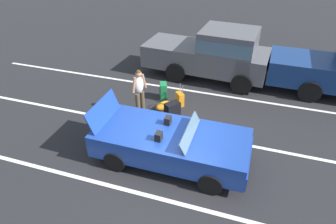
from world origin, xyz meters
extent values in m
plane|color=black|center=(0.00, 0.00, 0.00)|extent=(80.00, 80.00, 0.00)
cube|color=silver|center=(0.00, -1.40, 0.00)|extent=(18.00, 0.12, 0.01)
cube|color=silver|center=(0.00, 1.30, 0.00)|extent=(18.00, 0.12, 0.01)
cube|color=silver|center=(0.00, 4.00, 0.00)|extent=(18.00, 0.12, 0.01)
cube|color=navy|center=(0.00, 0.00, 0.62)|extent=(4.11, 1.78, 0.64)
cube|color=navy|center=(1.43, -0.01, 0.51)|extent=(1.32, 1.68, 0.38)
cube|color=slate|center=(0.51, 0.00, 1.09)|extent=(0.19, 1.55, 0.31)
cube|color=black|center=(-0.20, 0.37, 1.05)|extent=(0.16, 0.22, 0.22)
cube|color=black|center=(-0.21, -0.37, 1.05)|extent=(0.16, 0.22, 0.22)
cube|color=navy|center=(-1.95, 0.01, 1.22)|extent=(0.26, 1.50, 0.61)
cylinder|color=black|center=(1.27, 0.80, 0.30)|extent=(0.60, 0.22, 0.60)
cylinder|color=black|center=(1.27, -0.82, 0.30)|extent=(0.60, 0.22, 0.60)
cylinder|color=black|center=(-1.27, 0.82, 0.30)|extent=(0.60, 0.22, 0.60)
cylinder|color=black|center=(-1.27, -0.80, 0.30)|extent=(0.60, 0.22, 0.60)
cube|color=black|center=(-0.50, 1.75, 0.37)|extent=(0.51, 0.55, 0.74)
cube|color=black|center=(-0.62, 1.84, 0.31)|extent=(0.25, 0.32, 0.41)
sphere|color=black|center=(-0.52, 1.55, 0.02)|extent=(0.04, 0.04, 0.04)
sphere|color=black|center=(-0.31, 1.82, 0.02)|extent=(0.04, 0.04, 0.04)
cube|color=#19723F|center=(-1.27, 3.13, 0.31)|extent=(0.38, 0.46, 0.62)
cube|color=#13562F|center=(-1.39, 3.08, 0.26)|extent=(0.14, 0.30, 0.34)
sphere|color=black|center=(-1.14, 3.04, 0.02)|extent=(0.04, 0.04, 0.04)
sphere|color=black|center=(-1.25, 3.30, 0.02)|extent=(0.04, 0.04, 0.04)
cube|color=orange|center=(-0.57, 2.85, 0.25)|extent=(0.38, 0.38, 0.50)
cylinder|color=gray|center=(-0.46, 2.82, 0.67)|extent=(0.03, 0.03, 0.35)
cylinder|color=gray|center=(-0.59, 2.96, 0.67)|extent=(0.03, 0.03, 0.35)
cylinder|color=black|center=(-0.53, 2.89, 0.85)|extent=(0.15, 0.16, 0.03)
sphere|color=black|center=(-0.43, 2.82, 0.02)|extent=(0.04, 0.04, 0.04)
sphere|color=black|center=(-0.60, 2.99, 0.02)|extent=(0.04, 0.04, 0.04)
ellipsoid|color=orange|center=(-1.03, 2.41, 0.15)|extent=(0.58, 0.70, 0.30)
torus|color=black|center=(-1.03, 2.41, 0.33)|extent=(0.51, 0.51, 0.02)
cylinder|color=#4C3F2D|center=(-1.64, 1.99, 0.41)|extent=(0.20, 0.20, 0.82)
cylinder|color=#4C3F2D|center=(-1.74, 1.82, 0.41)|extent=(0.20, 0.20, 0.82)
ellipsoid|color=silver|center=(-1.69, 1.91, 1.12)|extent=(0.35, 0.39, 0.60)
sphere|color=#A37556|center=(-1.69, 1.91, 1.51)|extent=(0.21, 0.21, 0.21)
sphere|color=#472D19|center=(-1.69, 1.91, 1.56)|extent=(0.18, 0.18, 0.18)
cylinder|color=#A37556|center=(-1.59, 2.08, 1.19)|extent=(0.17, 0.21, 0.53)
cylinder|color=#A37556|center=(-1.79, 1.73, 1.19)|extent=(0.17, 0.21, 0.53)
cube|color=navy|center=(3.49, 5.51, 0.85)|extent=(2.44, 1.96, 0.90)
cylinder|color=black|center=(3.87, 6.41, 0.40)|extent=(0.81, 0.30, 0.80)
cylinder|color=black|center=(3.83, 4.60, 0.40)|extent=(0.81, 0.30, 0.80)
cube|color=#4C4C51|center=(1.70, 5.31, 0.85)|extent=(1.23, 1.97, 0.90)
cube|color=#4C4C51|center=(0.65, 5.38, 1.25)|extent=(2.23, 2.05, 1.70)
cube|color=slate|center=(0.65, 5.38, 1.63)|extent=(2.19, 2.06, 0.51)
cube|color=#4C4C51|center=(-1.54, 5.54, 0.85)|extent=(2.53, 2.07, 0.90)
cylinder|color=black|center=(1.54, 6.22, 0.40)|extent=(0.82, 0.34, 0.80)
cylinder|color=black|center=(1.41, 4.42, 0.40)|extent=(0.82, 0.34, 0.80)
cylinder|color=black|center=(-1.12, 6.42, 0.40)|extent=(0.82, 0.34, 0.80)
cylinder|color=black|center=(-1.25, 4.62, 0.40)|extent=(0.82, 0.34, 0.80)
camera|label=1|loc=(1.85, -5.93, 5.66)|focal=31.77mm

